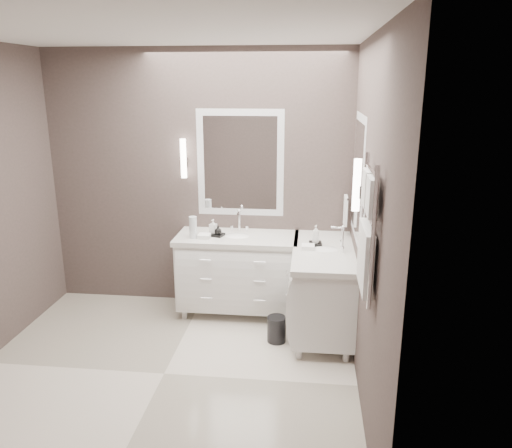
# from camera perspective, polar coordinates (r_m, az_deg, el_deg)

# --- Properties ---
(floor) EXTENTS (3.20, 3.00, 0.01)m
(floor) POSITION_cam_1_polar(r_m,az_deg,el_deg) (4.44, -10.46, -16.52)
(floor) COLOR silver
(floor) RESTS_ON ground
(ceiling) EXTENTS (3.20, 3.00, 0.01)m
(ceiling) POSITION_cam_1_polar(r_m,az_deg,el_deg) (3.77, -12.65, 20.87)
(ceiling) COLOR white
(ceiling) RESTS_ON wall_back
(wall_back) EXTENTS (3.20, 0.01, 2.70)m
(wall_back) POSITION_cam_1_polar(r_m,az_deg,el_deg) (5.31, -6.61, 4.88)
(wall_back) COLOR #483C3A
(wall_back) RESTS_ON floor
(wall_front) EXTENTS (3.20, 0.01, 2.70)m
(wall_front) POSITION_cam_1_polar(r_m,az_deg,el_deg) (2.58, -21.52, -8.23)
(wall_front) COLOR #483C3A
(wall_front) RESTS_ON floor
(wall_right) EXTENTS (0.01, 3.00, 2.70)m
(wall_right) POSITION_cam_1_polar(r_m,az_deg,el_deg) (3.74, 12.73, -0.10)
(wall_right) COLOR #483C3A
(wall_right) RESTS_ON floor
(vanity_back) EXTENTS (1.24, 0.59, 0.97)m
(vanity_back) POSITION_cam_1_polar(r_m,az_deg,el_deg) (5.20, -2.12, -5.19)
(vanity_back) COLOR white
(vanity_back) RESTS_ON floor
(vanity_right) EXTENTS (0.59, 1.24, 0.97)m
(vanity_right) POSITION_cam_1_polar(r_m,az_deg,el_deg) (4.85, 7.68, -6.92)
(vanity_right) COLOR white
(vanity_right) RESTS_ON floor
(mirror_back) EXTENTS (0.90, 0.02, 1.10)m
(mirror_back) POSITION_cam_1_polar(r_m,az_deg,el_deg) (5.17, -1.82, 6.95)
(mirror_back) COLOR white
(mirror_back) RESTS_ON wall_back
(mirror_right) EXTENTS (0.02, 0.90, 1.10)m
(mirror_right) POSITION_cam_1_polar(r_m,az_deg,el_deg) (4.46, 11.59, 5.19)
(mirror_right) COLOR white
(mirror_right) RESTS_ON wall_right
(sconce_back) EXTENTS (0.06, 0.06, 0.40)m
(sconce_back) POSITION_cam_1_polar(r_m,az_deg,el_deg) (5.22, -8.29, 7.34)
(sconce_back) COLOR white
(sconce_back) RESTS_ON wall_back
(sconce_right) EXTENTS (0.06, 0.06, 0.40)m
(sconce_right) POSITION_cam_1_polar(r_m,az_deg,el_deg) (3.88, 11.44, 4.27)
(sconce_right) COLOR white
(sconce_right) RESTS_ON wall_right
(towel_bar_corner) EXTENTS (0.03, 0.22, 0.30)m
(towel_bar_corner) POSITION_cam_1_polar(r_m,az_deg,el_deg) (5.10, 10.20, 1.59)
(towel_bar_corner) COLOR white
(towel_bar_corner) RESTS_ON wall_right
(towel_ladder) EXTENTS (0.06, 0.58, 0.90)m
(towel_ladder) POSITION_cam_1_polar(r_m,az_deg,el_deg) (3.34, 12.57, -1.26)
(towel_ladder) COLOR white
(towel_ladder) RESTS_ON wall_right
(waste_bin) EXTENTS (0.21, 0.21, 0.25)m
(waste_bin) POSITION_cam_1_polar(r_m,az_deg,el_deg) (4.78, 2.37, -11.92)
(waste_bin) COLOR black
(waste_bin) RESTS_ON floor
(amenity_tray_back) EXTENTS (0.18, 0.16, 0.02)m
(amenity_tray_back) POSITION_cam_1_polar(r_m,az_deg,el_deg) (5.09, -4.61, -1.21)
(amenity_tray_back) COLOR black
(amenity_tray_back) RESTS_ON vanity_back
(amenity_tray_right) EXTENTS (0.13, 0.16, 0.02)m
(amenity_tray_right) POSITION_cam_1_polar(r_m,az_deg,el_deg) (4.81, 6.81, -2.29)
(amenity_tray_right) COLOR black
(amenity_tray_right) RESTS_ON vanity_right
(water_bottle) EXTENTS (0.10, 0.10, 0.22)m
(water_bottle) POSITION_cam_1_polar(r_m,az_deg,el_deg) (5.01, -7.21, -0.38)
(water_bottle) COLOR silver
(water_bottle) RESTS_ON vanity_back
(soap_bottle_a) EXTENTS (0.08, 0.08, 0.14)m
(soap_bottle_a) POSITION_cam_1_polar(r_m,az_deg,el_deg) (5.09, -4.92, -0.26)
(soap_bottle_a) COLOR white
(soap_bottle_a) RESTS_ON amenity_tray_back
(soap_bottle_b) EXTENTS (0.10, 0.10, 0.09)m
(soap_bottle_b) POSITION_cam_1_polar(r_m,az_deg,el_deg) (5.04, -4.35, -0.70)
(soap_bottle_b) COLOR black
(soap_bottle_b) RESTS_ON amenity_tray_back
(soap_bottle_c) EXTENTS (0.09, 0.09, 0.17)m
(soap_bottle_c) POSITION_cam_1_polar(r_m,az_deg,el_deg) (4.78, 6.85, -1.16)
(soap_bottle_c) COLOR white
(soap_bottle_c) RESTS_ON amenity_tray_right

